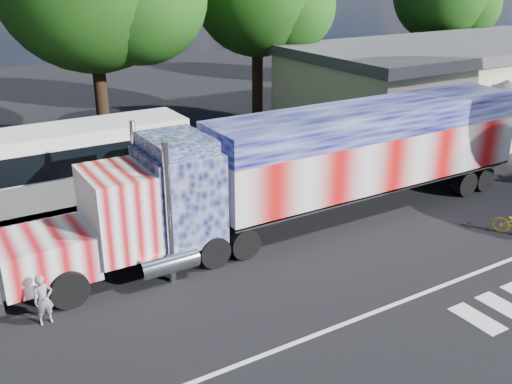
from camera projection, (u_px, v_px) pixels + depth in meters
ground at (302, 273)px, 19.02m from camera, size 100.00×100.00×0.00m
lane_markings at (424, 312)px, 16.85m from camera, size 30.00×2.67×0.01m
semi_truck at (318, 164)px, 22.04m from camera, size 22.13×3.50×4.72m
coach_bus at (43, 171)px, 23.08m from camera, size 11.98×2.79×3.49m
hall_building at (459, 83)px, 36.29m from camera, size 22.40×12.80×5.20m
woman at (43, 300)px, 16.11m from camera, size 0.57×0.39×1.51m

